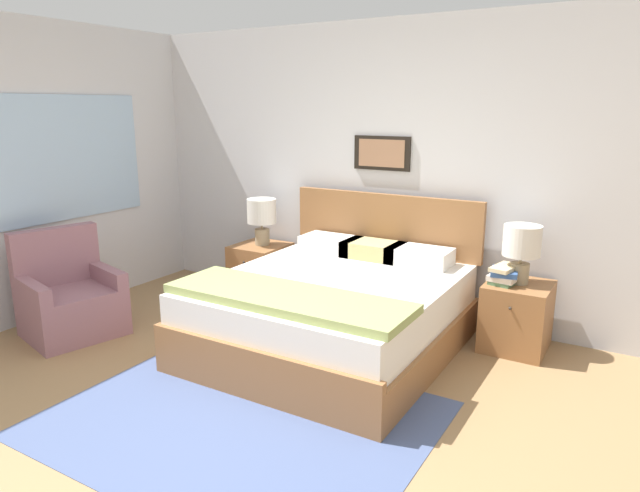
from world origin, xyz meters
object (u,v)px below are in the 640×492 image
Objects in this scene: bed at (333,309)px; armchair at (70,300)px; nightstand_near_window at (261,271)px; nightstand_by_door at (516,316)px; table_lamp_by_door at (522,246)px; table_lamp_near_window at (262,215)px.

bed is 2.27× the size of armchair.
nightstand_near_window is (-1.24, 0.72, -0.05)m from bed.
bed is 3.74× the size of nightstand_by_door.
armchair is 1.64× the size of nightstand_by_door.
table_lamp_by_door is (1.23, 0.74, 0.52)m from bed.
armchair reaches higher than nightstand_near_window.
bed reaches higher than nightstand_by_door.
armchair is at bearing -116.55° from nightstand_near_window.
bed is at bearing 127.72° from armchair.
bed reaches higher than table_lamp_near_window.
nightstand_near_window is 1.16× the size of table_lamp_by_door.
nightstand_near_window and nightstand_by_door have the same top height.
nightstand_near_window is at bearing -141.69° from table_lamp_near_window.
bed is 2.21m from armchair.
table_lamp_near_window is at bearing 38.31° from nightstand_near_window.
nightstand_by_door is (3.28, 1.59, -0.02)m from armchair.
table_lamp_by_door is at bearing 125.50° from nightstand_by_door.
table_lamp_near_window is at bearing 180.00° from table_lamp_by_door.
table_lamp_near_window reaches higher than nightstand_near_window.
table_lamp_by_door is (3.27, 1.61, 0.54)m from armchair.
armchair reaches higher than nightstand_by_door.
bed is 1.44m from nightstand_near_window.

